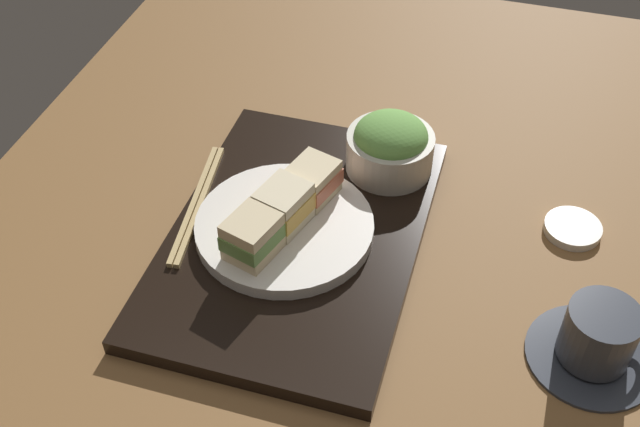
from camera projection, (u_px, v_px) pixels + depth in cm
name	position (u px, v px, depth cm)	size (l,w,h in cm)	color
ground_plane	(332.00, 266.00, 98.56)	(140.00, 100.00, 3.00)	brown
serving_tray	(296.00, 238.00, 98.52)	(44.16, 30.21, 2.11)	black
sandwich_plate	(284.00, 227.00, 97.23)	(22.10, 22.10, 1.68)	white
sandwich_near	(312.00, 181.00, 98.63)	(7.46, 6.98, 4.67)	beige
sandwich_middle	(284.00, 206.00, 94.76)	(7.40, 6.89, 5.40)	beige
sandwich_far	(252.00, 236.00, 91.19)	(7.57, 6.78, 5.29)	beige
salad_bowl	(390.00, 146.00, 103.99)	(11.63, 11.63, 8.00)	beige
chopsticks_pair	(197.00, 203.00, 101.00)	(22.00, 4.44, 0.70)	tan
coffee_cup	(598.00, 339.00, 84.55)	(14.25, 14.25, 7.60)	#333842
small_sauce_dish	(573.00, 229.00, 100.37)	(7.24, 7.24, 1.16)	silver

